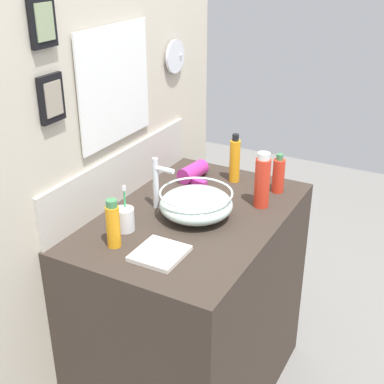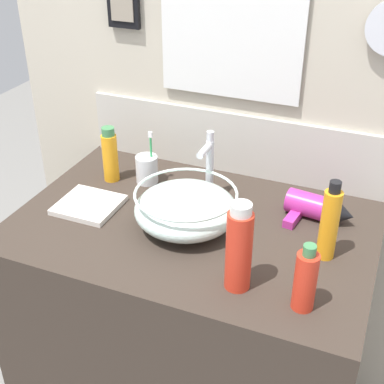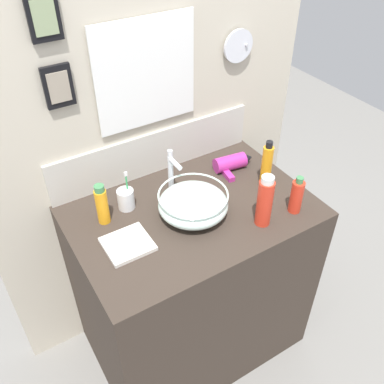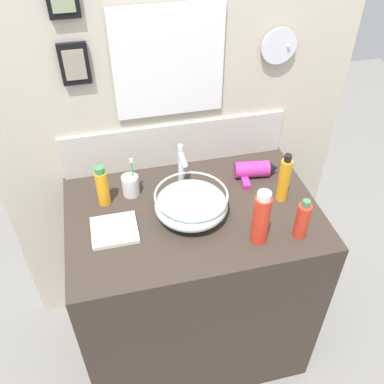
# 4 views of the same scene
# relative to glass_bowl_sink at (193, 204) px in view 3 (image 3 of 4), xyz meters

# --- Properties ---
(ground_plane) EXTENTS (6.00, 6.00, 0.00)m
(ground_plane) POSITION_rel_glass_bowl_sink_xyz_m (0.01, 0.02, -0.98)
(ground_plane) COLOR gray
(vanity_counter) EXTENTS (1.01, 0.67, 0.92)m
(vanity_counter) POSITION_rel_glass_bowl_sink_xyz_m (0.01, 0.02, -0.52)
(vanity_counter) COLOR #382D26
(vanity_counter) RESTS_ON ground
(back_panel) EXTENTS (1.55, 0.09, 2.59)m
(back_panel) POSITION_rel_glass_bowl_sink_xyz_m (0.01, 0.39, 0.31)
(back_panel) COLOR beige
(back_panel) RESTS_ON ground
(glass_bowl_sink) EXTENTS (0.28, 0.28, 0.11)m
(glass_bowl_sink) POSITION_rel_glass_bowl_sink_xyz_m (0.00, 0.00, 0.00)
(glass_bowl_sink) COLOR silver
(glass_bowl_sink) RESTS_ON vanity_counter
(faucet) EXTENTS (0.02, 0.09, 0.21)m
(faucet) POSITION_rel_glass_bowl_sink_xyz_m (0.00, 0.17, 0.06)
(faucet) COLOR silver
(faucet) RESTS_ON vanity_counter
(hair_drier) EXTENTS (0.20, 0.14, 0.07)m
(hair_drier) POSITION_rel_glass_bowl_sink_xyz_m (0.33, 0.18, -0.02)
(hair_drier) COLOR #B22D8C
(hair_drier) RESTS_ON vanity_counter
(toothbrush_cup) EXTENTS (0.07, 0.07, 0.17)m
(toothbrush_cup) POSITION_rel_glass_bowl_sink_xyz_m (-0.21, 0.18, -0.01)
(toothbrush_cup) COLOR silver
(toothbrush_cup) RESTS_ON vanity_counter
(shampoo_bottle) EXTENTS (0.06, 0.06, 0.23)m
(shampoo_bottle) POSITION_rel_glass_bowl_sink_xyz_m (0.21, -0.19, 0.05)
(shampoo_bottle) COLOR red
(shampoo_bottle) RESTS_ON vanity_counter
(lotion_bottle) EXTENTS (0.05, 0.05, 0.18)m
(lotion_bottle) POSITION_rel_glass_bowl_sink_xyz_m (-0.32, 0.15, 0.03)
(lotion_bottle) COLOR orange
(lotion_bottle) RESTS_ON vanity_counter
(soap_dispenser) EXTENTS (0.05, 0.05, 0.22)m
(soap_dispenser) POSITION_rel_glass_bowl_sink_xyz_m (0.38, 0.01, 0.04)
(soap_dispenser) COLOR orange
(soap_dispenser) RESTS_ON vanity_counter
(spray_bottle) EXTENTS (0.05, 0.05, 0.17)m
(spray_bottle) POSITION_rel_glass_bowl_sink_xyz_m (0.37, -0.20, 0.02)
(spray_bottle) COLOR red
(spray_bottle) RESTS_ON vanity_counter
(hand_towel) EXTENTS (0.17, 0.16, 0.02)m
(hand_towel) POSITION_rel_glass_bowl_sink_xyz_m (-0.30, -0.02, -0.05)
(hand_towel) COLOR silver
(hand_towel) RESTS_ON vanity_counter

